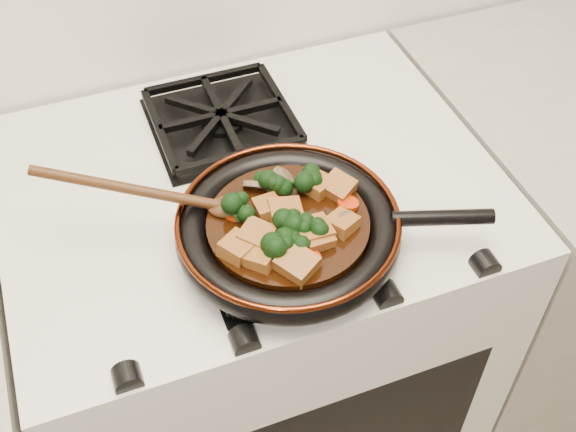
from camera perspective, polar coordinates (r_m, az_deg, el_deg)
name	(u,v)px	position (r m, az deg, el deg)	size (l,w,h in m)	color
stove	(258,341)	(1.47, -2.39, -9.81)	(0.76, 0.60, 0.90)	silver
burner_grate_front	(280,238)	(1.02, -0.61, -1.72)	(0.23, 0.23, 0.03)	black
burner_grate_back	(222,119)	(1.21, -5.26, 7.64)	(0.23, 0.23, 0.03)	black
skillet	(290,229)	(0.99, 0.14, -1.02)	(0.43, 0.31, 0.05)	black
braising_sauce	(288,226)	(0.99, 0.00, -0.83)	(0.22, 0.22, 0.02)	black
tofu_cube_0	(268,208)	(0.99, -1.59, 0.64)	(0.04, 0.03, 0.02)	brown
tofu_cube_1	(297,264)	(0.92, 0.72, -3.83)	(0.04, 0.05, 0.02)	brown
tofu_cube_2	(317,239)	(0.95, 2.31, -1.81)	(0.04, 0.04, 0.02)	brown
tofu_cube_3	(261,258)	(0.93, -2.16, -3.32)	(0.04, 0.04, 0.02)	brown
tofu_cube_4	(338,188)	(1.01, 3.97, 2.26)	(0.04, 0.04, 0.02)	brown
tofu_cube_5	(317,185)	(1.02, 2.27, 2.47)	(0.04, 0.04, 0.02)	brown
tofu_cube_6	(313,232)	(0.95, 2.02, -1.29)	(0.04, 0.05, 0.02)	brown
tofu_cube_7	(300,229)	(0.96, 0.99, -1.03)	(0.03, 0.03, 0.02)	brown
tofu_cube_8	(237,248)	(0.94, -4.02, -2.53)	(0.04, 0.04, 0.02)	brown
tofu_cube_9	(256,236)	(0.95, -2.53, -1.63)	(0.04, 0.04, 0.02)	brown
tofu_cube_10	(285,214)	(0.98, -0.21, 0.14)	(0.04, 0.04, 0.02)	brown
tofu_cube_11	(342,223)	(0.97, 4.29, -0.59)	(0.04, 0.04, 0.02)	brown
broccoli_floret_0	(312,232)	(0.95, 1.89, -1.26)	(0.05, 0.05, 0.05)	black
broccoli_floret_1	(307,179)	(1.02, 1.51, 2.94)	(0.06, 0.06, 0.05)	black
broccoli_floret_2	(295,224)	(0.96, 0.53, -0.67)	(0.06, 0.06, 0.05)	black
broccoli_floret_3	(279,244)	(0.93, -0.74, -2.23)	(0.06, 0.06, 0.06)	black
broccoli_floret_4	(271,184)	(1.01, -1.34, 2.52)	(0.06, 0.06, 0.06)	black
broccoli_floret_5	(299,240)	(0.94, 0.84, -1.93)	(0.06, 0.06, 0.05)	black
broccoli_floret_6	(237,213)	(0.97, -4.05, 0.24)	(0.06, 0.06, 0.06)	black
carrot_coin_0	(348,204)	(1.00, 4.77, 0.98)	(0.03, 0.03, 0.01)	red
carrot_coin_1	(275,203)	(1.00, -1.05, 1.06)	(0.03, 0.03, 0.01)	red
carrot_coin_2	(309,260)	(0.93, 1.64, -3.53)	(0.03, 0.03, 0.01)	red
carrot_coin_3	(234,213)	(0.99, -4.27, 0.24)	(0.03, 0.03, 0.01)	red
carrot_coin_4	(309,259)	(0.93, 1.71, -3.45)	(0.03, 0.03, 0.01)	red
mushroom_slice_0	(254,185)	(1.02, -2.69, 2.46)	(0.03, 0.03, 0.01)	brown
mushroom_slice_1	(283,177)	(1.03, -0.38, 3.08)	(0.04, 0.04, 0.01)	brown
mushroom_slice_2	(347,221)	(0.97, 4.67, -0.42)	(0.03, 0.03, 0.01)	brown
mushroom_slice_3	(312,181)	(1.02, 1.94, 2.78)	(0.04, 0.04, 0.01)	brown
mushroom_slice_4	(287,177)	(1.03, -0.10, 3.09)	(0.03, 0.03, 0.01)	brown
wooden_spoon	(170,196)	(0.99, -9.30, 1.54)	(0.16, 0.09, 0.27)	#40220D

